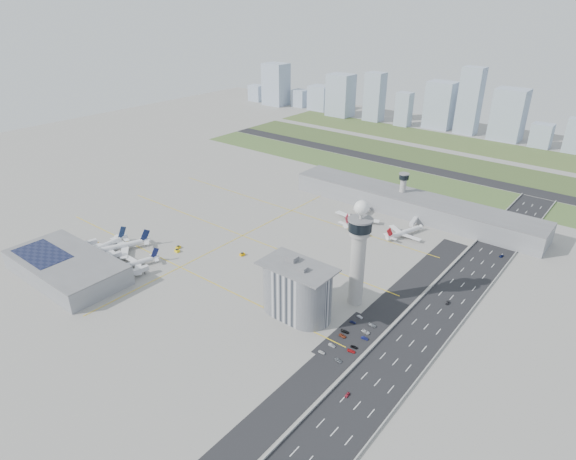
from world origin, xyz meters
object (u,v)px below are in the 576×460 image
Objects in this scene: control_tower at (358,250)px; tug_3 at (242,254)px; jet_bridge_near_0 at (77,248)px; tug_4 at (354,232)px; car_lot_10 at (366,332)px; car_lot_1 at (332,345)px; car_hw_1 at (448,303)px; car_lot_5 at (360,317)px; tug_2 at (178,247)px; car_hw_4 at (507,222)px; admin_building at (297,290)px; car_hw_2 at (501,256)px; car_lot_0 at (322,352)px; car_lot_7 at (351,351)px; car_hw_0 at (347,395)px; car_lot_3 at (345,332)px; car_lot_6 at (338,360)px; airplane_near_c at (132,261)px; jet_bridge_near_1 at (101,261)px; jet_bridge_far_1 at (416,220)px; airplane_near_a at (99,245)px; tug_5 at (368,235)px; car_lot_9 at (365,338)px; jet_bridge_near_2 at (128,276)px; car_lot_4 at (353,322)px; jet_bridge_far_0 at (361,204)px; car_lot_8 at (354,347)px; airplane_far_b at (405,229)px; airplane_far_a at (358,213)px; tug_0 at (96,243)px; car_lot_11 at (372,325)px; airplane_near_b at (118,243)px; secondary_tower at (403,188)px; car_lot_2 at (343,336)px; tug_1 at (177,251)px.

control_tower is 18.59× the size of tug_3.
jet_bridge_near_0 is 4.17× the size of tug_4.
car_lot_10 is (68.79, -99.91, -0.32)m from tug_4.
car_lot_1 is 0.99× the size of car_hw_1.
tug_3 is at bearing 86.05° from car_lot_5.
car_hw_4 is at bearing -139.82° from tug_2.
admin_building is 10.42× the size of car_hw_2.
car_lot_0 is 0.87× the size of car_lot_7.
car_hw_0 is (56.38, -35.71, -14.73)m from admin_building.
car_lot_3 is 1.11× the size of car_lot_6.
airplane_near_c is 153.44m from car_lot_5.
jet_bridge_near_0 is 1.00× the size of jet_bridge_near_1.
airplane_near_c is 215.82m from jet_bridge_far_1.
airplane_near_a reaches higher than jet_bridge_near_1.
car_lot_9 is (60.30, -106.94, -0.35)m from tug_5.
airplane_near_c is 162.12m from tug_4.
car_lot_7 is (147.07, 29.82, -2.24)m from jet_bridge_near_2.
jet_bridge_far_0 is at bearing 23.35° from car_lot_4.
car_lot_8 is at bearing -58.89° from control_tower.
airplane_far_b is 89.36m from car_hw_1.
car_hw_2 is at bearing -61.74° from airplane_far_b.
airplane_far_a is 12.91× the size of car_lot_4.
admin_building is 141.07m from jet_bridge_near_1.
car_lot_10 reaches higher than car_hw_0.
car_lot_8 is (157.28, 22.49, -4.41)m from airplane_near_c.
tug_0 is at bearing -156.38° from tug_5.
car_lot_8 is at bearing -176.03° from car_lot_11.
admin_building reaches higher than tug_0.
airplane_near_b is at bearing -49.44° from jet_bridge_far_1.
control_tower reaches higher than car_lot_8.
airplane_near_b is at bearing -127.37° from car_hw_4.
secondary_tower is 227.30m from jet_bridge_near_2.
jet_bridge_far_1 reaches higher than tug_5.
car_lot_11 reaches higher than car_lot_9.
jet_bridge_far_1 is (39.23, 23.75, -3.43)m from airplane_far_a.
airplane_far_b is 150.44m from car_lot_0.
admin_building is 13.50× the size of tug_0.
car_lot_1 is 0.84× the size of car_lot_11.
car_hw_0 is (161.37, 3.29, -2.28)m from jet_bridge_near_2.
jet_bridge_far_1 is at bearing 15.60° from car_lot_11.
car_lot_6 is at bearing -25.17° from admin_building.
airplane_near_c is 150.16m from car_lot_2.
car_lot_2 is at bearing 155.74° from car_lot_11.
car_hw_1 is (85.43, -109.46, -18.16)m from secondary_tower.
car_lot_6 is at bearing -92.60° from tug_1.
car_lot_1 is 34.30m from car_hw_0.
tug_0 is at bearing -52.89° from jet_bridge_far_1.
secondary_tower is at bearing 120.26° from car_hw_1.
airplane_far_b is 167.67m from tug_2.
jet_bridge_far_1 is (-20.00, 124.00, -32.19)m from control_tower.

